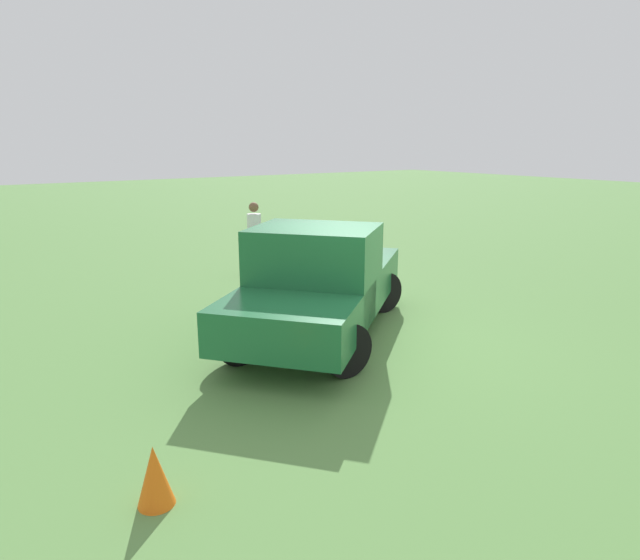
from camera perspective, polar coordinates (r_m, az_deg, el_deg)
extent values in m
plane|color=#5B8C47|center=(8.76, 3.90, -6.27)|extent=(80.00, 80.00, 0.00)
cylinder|color=black|center=(10.54, -1.79, -0.63)|extent=(0.74, 0.22, 0.74)
cylinder|color=black|center=(10.20, 6.42, -1.21)|extent=(0.74, 0.22, 0.74)
cylinder|color=black|center=(7.85, -8.40, -5.96)|extent=(0.74, 0.22, 0.74)
cylinder|color=black|center=(7.39, 2.57, -7.11)|extent=(0.74, 0.22, 0.74)
cube|color=#1E6638|center=(10.18, 2.14, 0.79)|extent=(2.61, 2.61, 0.64)
cube|color=#1E6638|center=(8.49, -0.51, 0.79)|extent=(2.32, 2.37, 1.40)
cube|color=slate|center=(8.40, -0.52, 3.71)|extent=(2.06, 2.11, 0.48)
cube|color=#1E6638|center=(7.73, -2.45, -3.63)|extent=(2.91, 2.85, 0.60)
cube|color=silver|center=(11.07, 3.20, 0.48)|extent=(1.21, 1.43, 0.16)
cylinder|color=black|center=(12.87, -6.88, 2.14)|extent=(0.14, 0.14, 0.82)
cylinder|color=black|center=(13.04, -6.44, 2.31)|extent=(0.14, 0.14, 0.82)
cylinder|color=silver|center=(12.83, -6.75, 5.37)|extent=(0.44, 0.44, 0.62)
sphere|color=brown|center=(12.77, -6.80, 7.41)|extent=(0.22, 0.22, 0.22)
cone|color=orange|center=(5.19, -16.57, -18.64)|extent=(0.32, 0.32, 0.55)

